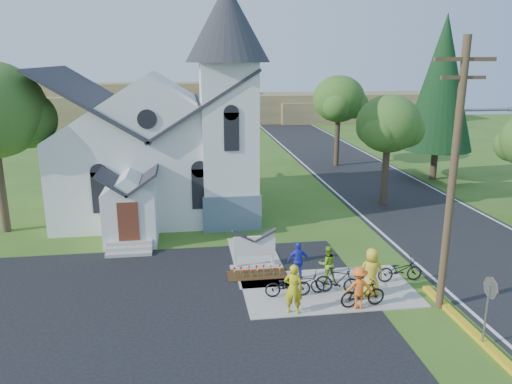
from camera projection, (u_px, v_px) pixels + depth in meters
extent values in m
plane|color=#385E1A|center=(295.00, 298.00, 19.83)|extent=(120.00, 120.00, 0.00)
cube|color=black|center=(107.00, 339.00, 16.95)|extent=(20.00, 16.00, 0.02)
cube|color=black|center=(387.00, 191.00, 35.53)|extent=(8.00, 90.00, 0.02)
cube|color=#ADA99C|center=(328.00, 290.00, 20.50)|extent=(7.00, 4.00, 0.05)
cube|color=white|center=(155.00, 170.00, 30.77)|extent=(11.00, 9.00, 5.00)
cube|color=slate|center=(230.00, 206.00, 28.60)|extent=(3.20, 3.20, 2.00)
cube|color=white|center=(229.00, 146.00, 27.68)|extent=(3.00, 3.00, 9.00)
cone|color=#2A2A2F|center=(227.00, 23.00, 25.98)|extent=(4.50, 4.50, 4.00)
cube|color=white|center=(131.00, 216.00, 25.47)|extent=(2.60, 2.40, 2.80)
cube|color=brown|center=(128.00, 222.00, 24.27)|extent=(1.00, 0.10, 2.00)
cube|color=#ADA99C|center=(254.00, 266.00, 22.71)|extent=(2.20, 0.40, 0.10)
cube|color=white|center=(236.00, 257.00, 22.46)|extent=(0.12, 0.12, 1.00)
cube|color=white|center=(273.00, 255.00, 22.69)|extent=(0.12, 0.12, 1.00)
cube|color=white|center=(254.00, 246.00, 22.44)|extent=(1.90, 0.14, 0.90)
cube|color=#331D0D|center=(257.00, 275.00, 21.85)|extent=(2.60, 1.10, 0.07)
cylinder|color=#433021|center=(452.00, 181.00, 17.81)|extent=(0.28, 0.28, 10.00)
cube|color=#433021|center=(465.00, 59.00, 16.71)|extent=(2.20, 0.14, 0.14)
cube|color=#433021|center=(463.00, 77.00, 16.87)|extent=(1.60, 0.12, 0.12)
cylinder|color=gray|center=(489.00, 110.00, 17.31)|extent=(2.20, 0.10, 0.10)
cylinder|color=gray|center=(486.00, 316.00, 16.27)|extent=(0.07, 0.07, 2.20)
cylinder|color=#B21414|center=(491.00, 288.00, 16.01)|extent=(0.04, 0.76, 0.76)
cylinder|color=#39281F|center=(1.00, 188.00, 26.81)|extent=(0.44, 0.44, 4.95)
cylinder|color=#39281F|center=(385.00, 174.00, 31.93)|extent=(0.44, 0.44, 4.05)
ellipsoid|color=#355D20|center=(388.00, 124.00, 31.08)|extent=(4.00, 4.00, 3.60)
cylinder|color=#39281F|center=(337.00, 140.00, 43.40)|extent=(0.44, 0.44, 4.50)
ellipsoid|color=#355D20|center=(339.00, 99.00, 42.46)|extent=(4.40, 4.40, 3.96)
cylinder|color=#39281F|center=(434.00, 164.00, 38.77)|extent=(0.50, 0.50, 2.40)
cone|color=black|center=(442.00, 83.00, 37.14)|extent=(5.20, 5.20, 10.00)
cube|color=brown|center=(253.00, 108.00, 73.62)|extent=(60.00, 8.00, 4.00)
cube|color=brown|center=(143.00, 103.00, 73.13)|extent=(30.00, 6.00, 5.60)
cube|color=brown|center=(361.00, 111.00, 74.04)|extent=(25.00, 6.00, 3.00)
imported|color=gold|center=(293.00, 289.00, 18.36)|extent=(0.82, 0.67, 1.93)
imported|color=black|center=(288.00, 285.00, 19.76)|extent=(1.84, 0.69, 0.96)
imported|color=#7AAF20|center=(327.00, 264.00, 21.04)|extent=(0.79, 0.63, 1.58)
imported|color=black|center=(338.00, 281.00, 20.00)|extent=(1.89, 1.13, 1.10)
imported|color=#292FCD|center=(298.00, 261.00, 21.28)|extent=(0.97, 0.44, 1.64)
imported|color=black|center=(304.00, 281.00, 20.19)|extent=(1.77, 1.14, 0.88)
imported|color=orange|center=(359.00, 288.00, 18.74)|extent=(1.14, 0.74, 1.67)
imported|color=black|center=(363.00, 294.00, 18.93)|extent=(1.83, 0.66, 1.08)
imported|color=gold|center=(371.00, 272.00, 19.74)|extent=(1.04, 0.74, 1.98)
imported|color=black|center=(400.00, 270.00, 21.10)|extent=(1.95, 0.68, 1.02)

